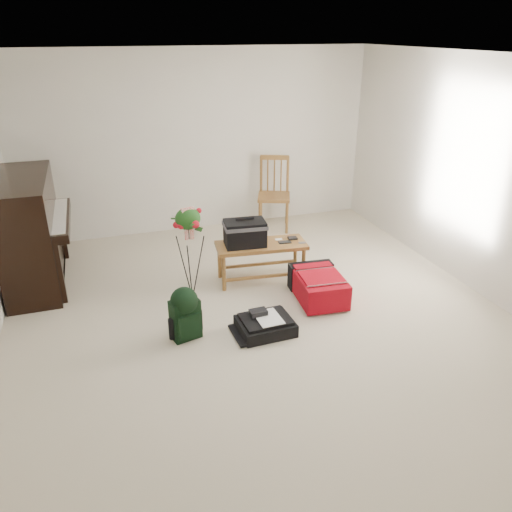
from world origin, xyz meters
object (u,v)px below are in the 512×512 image
object	(u,v)px
piano	(32,234)
dining_chair	(273,194)
green_backpack	(185,311)
black_duffel	(265,325)
bench	(250,237)
red_suitcase	(316,284)
flower_stand	(190,255)

from	to	relation	value
piano	dining_chair	xyz separation A→B (m)	(3.18, 0.78, -0.09)
piano	green_backpack	bearing A→B (deg)	-50.48
black_duffel	bench	bearing A→B (deg)	77.83
dining_chair	bench	bearing A→B (deg)	-97.23
piano	dining_chair	size ratio (longest dim) A/B	1.43
bench	dining_chair	world-z (taller)	dining_chair
red_suitcase	flower_stand	distance (m)	1.41
piano	black_duffel	distance (m)	2.88
piano	bench	world-z (taller)	piano
piano	bench	distance (m)	2.47
flower_stand	piano	bearing A→B (deg)	137.12
bench	black_duffel	world-z (taller)	bench
bench	flower_stand	bearing A→B (deg)	-159.30
red_suitcase	black_duffel	size ratio (longest dim) A/B	1.39
bench	flower_stand	distance (m)	0.76
bench	dining_chair	distance (m)	1.77
black_duffel	green_backpack	bearing A→B (deg)	167.21
dining_chair	green_backpack	size ratio (longest dim) A/B	1.96
red_suitcase	flower_stand	bearing A→B (deg)	168.57
red_suitcase	green_backpack	size ratio (longest dim) A/B	1.40
dining_chair	flower_stand	distance (m)	2.35
bench	green_backpack	world-z (taller)	bench
flower_stand	black_duffel	bearing A→B (deg)	-69.70
dining_chair	black_duffel	distance (m)	2.84
red_suitcase	flower_stand	size ratio (longest dim) A/B	0.69
dining_chair	red_suitcase	world-z (taller)	dining_chair
green_backpack	flower_stand	bearing A→B (deg)	59.65
flower_stand	dining_chair	bearing A→B (deg)	36.26
bench	red_suitcase	xyz separation A→B (m)	(0.57, -0.58, -0.40)
black_duffel	flower_stand	size ratio (longest dim) A/B	0.50
red_suitcase	green_backpack	distance (m)	1.56
bench	dining_chair	bearing A→B (deg)	67.53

